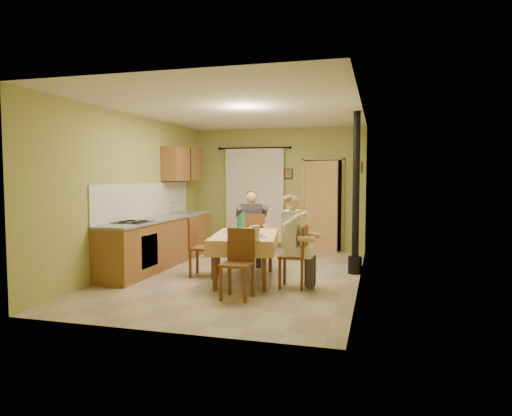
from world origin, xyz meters
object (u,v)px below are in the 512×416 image
(dining_table, at_px, (245,257))
(chair_far, at_px, (252,251))
(man_far, at_px, (251,220))
(man_right, at_px, (293,230))
(chair_near, at_px, (237,278))
(chair_left, at_px, (204,259))
(stove_flue, at_px, (356,215))
(chair_right, at_px, (294,269))

(dining_table, relative_size, chair_far, 1.80)
(man_far, distance_m, man_right, 1.74)
(chair_near, height_order, chair_left, chair_left)
(dining_table, bearing_deg, man_right, -27.25)
(chair_far, distance_m, chair_left, 1.13)
(chair_near, distance_m, stove_flue, 2.66)
(chair_left, distance_m, man_right, 1.76)
(chair_far, xyz_separation_m, man_right, (1.04, -1.37, 0.59))
(chair_near, xyz_separation_m, man_far, (-0.41, 2.19, 0.59))
(dining_table, height_order, man_far, man_far)
(man_right, height_order, stove_flue, stove_flue)
(chair_near, height_order, chair_right, chair_near)
(chair_left, xyz_separation_m, man_right, (1.61, -0.40, 0.59))
(chair_right, height_order, stove_flue, stove_flue)
(chair_far, distance_m, chair_right, 1.73)
(chair_near, bearing_deg, chair_far, -77.72)
(chair_right, bearing_deg, man_far, 38.25)
(man_far, bearing_deg, dining_table, -101.62)
(chair_near, distance_m, chair_right, 1.04)
(chair_near, xyz_separation_m, chair_left, (-0.98, 1.21, 0.00))
(dining_table, relative_size, stove_flue, 0.65)
(chair_near, bearing_deg, stove_flue, -123.97)
(dining_table, height_order, chair_near, chair_near)
(chair_left, bearing_deg, chair_far, 144.82)
(chair_far, distance_m, man_far, 0.59)
(chair_right, xyz_separation_m, man_far, (-1.06, 1.38, 0.59))
(chair_near, bearing_deg, chair_right, -127.00)
(man_right, distance_m, stove_flue, 1.54)
(chair_far, relative_size, man_right, 0.73)
(dining_table, relative_size, man_right, 1.30)
(chair_right, relative_size, chair_left, 0.94)
(dining_table, distance_m, chair_near, 1.10)
(dining_table, bearing_deg, man_far, 90.76)
(dining_table, distance_m, chair_far, 1.12)
(dining_table, xyz_separation_m, stove_flue, (1.70, 1.00, 0.64))
(chair_near, bearing_deg, man_far, -77.64)
(chair_right, bearing_deg, stove_flue, -32.80)
(man_far, height_order, man_right, same)
(chair_right, bearing_deg, dining_table, 73.47)
(chair_far, height_order, man_right, man_right)
(chair_far, bearing_deg, man_right, -74.82)
(dining_table, height_order, man_right, man_right)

